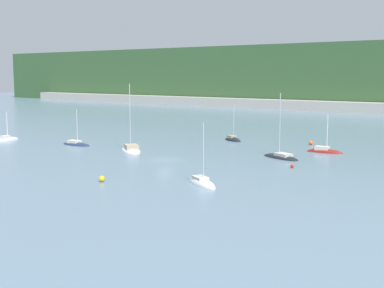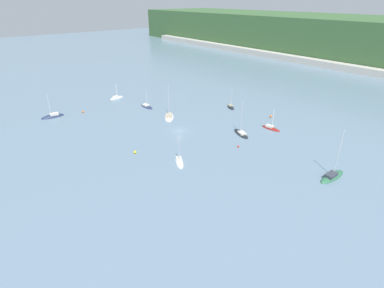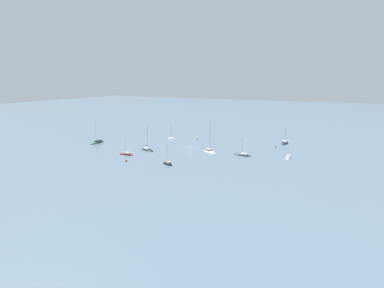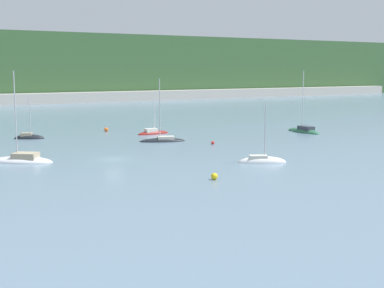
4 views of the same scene
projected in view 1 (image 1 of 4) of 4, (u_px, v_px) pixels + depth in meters
The scene contains 11 objects.
ground_plane at pixel (165, 160), 84.65m from camera, with size 600.00×600.00×0.00m, color slate.
sailboat_0 at pixel (6, 140), 109.73m from camera, with size 2.18×5.99×6.58m.
sailboat_1 at pixel (233, 140), 109.41m from camera, with size 5.52×3.98×8.13m.
sailboat_2 at pixel (202, 184), 65.79m from camera, with size 6.46×4.60×8.57m.
sailboat_4 at pixel (281, 157), 86.60m from camera, with size 8.06×4.92×11.11m.
sailboat_5 at pixel (76, 145), 102.72m from camera, with size 6.99×2.44×7.45m.
sailboat_6 at pixel (131, 150), 94.61m from camera, with size 8.80×7.67×12.62m.
sailboat_8 at pixel (324, 152), 92.84m from camera, with size 6.59×2.42×7.25m.
mooring_buoy_0 at pixel (292, 166), 77.66m from camera, with size 0.55×0.55×0.55m.
mooring_buoy_1 at pixel (311, 143), 102.89m from camera, with size 0.79×0.79×0.79m.
mooring_buoy_2 at pixel (102, 179), 67.51m from camera, with size 0.75×0.75×0.75m.
Camera 1 is at (53.88, -64.07, 13.49)m, focal length 50.00 mm.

